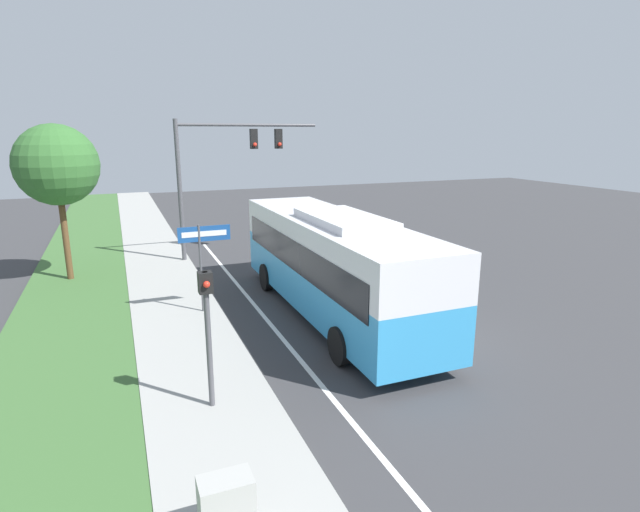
{
  "coord_description": "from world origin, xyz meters",
  "views": [
    {
      "loc": [
        -7.68,
        -11.34,
        5.83
      ],
      "look_at": [
        -1.5,
        3.77,
        1.75
      ],
      "focal_mm": 28.0,
      "sensor_mm": 36.0,
      "label": 1
    }
  ],
  "objects_px": {
    "street_sign": "(203,249)",
    "utility_cabinet": "(227,512)",
    "bus": "(332,259)",
    "signal_gantry": "(223,160)",
    "pedestrian_signal": "(207,318)"
  },
  "relations": [
    {
      "from": "bus",
      "to": "utility_cabinet",
      "type": "bearing_deg",
      "value": -122.38
    },
    {
      "from": "signal_gantry",
      "to": "street_sign",
      "type": "distance_m",
      "value": 7.87
    },
    {
      "from": "signal_gantry",
      "to": "utility_cabinet",
      "type": "xyz_separation_m",
      "value": [
        -3.6,
        -16.95,
        -3.91
      ]
    },
    {
      "from": "bus",
      "to": "pedestrian_signal",
      "type": "height_order",
      "value": "bus"
    },
    {
      "from": "pedestrian_signal",
      "to": "utility_cabinet",
      "type": "xyz_separation_m",
      "value": [
        -0.47,
        -3.84,
        -1.44
      ]
    },
    {
      "from": "pedestrian_signal",
      "to": "utility_cabinet",
      "type": "distance_m",
      "value": 4.13
    },
    {
      "from": "signal_gantry",
      "to": "utility_cabinet",
      "type": "distance_m",
      "value": 17.76
    },
    {
      "from": "bus",
      "to": "pedestrian_signal",
      "type": "xyz_separation_m",
      "value": [
        -4.7,
        -4.31,
        0.23
      ]
    },
    {
      "from": "signal_gantry",
      "to": "pedestrian_signal",
      "type": "xyz_separation_m",
      "value": [
        -3.13,
        -13.1,
        -2.47
      ]
    },
    {
      "from": "bus",
      "to": "street_sign",
      "type": "bearing_deg",
      "value": 156.79
    },
    {
      "from": "street_sign",
      "to": "utility_cabinet",
      "type": "distance_m",
      "value": 10.0
    },
    {
      "from": "bus",
      "to": "utility_cabinet",
      "type": "relative_size",
      "value": 9.96
    },
    {
      "from": "street_sign",
      "to": "utility_cabinet",
      "type": "height_order",
      "value": "street_sign"
    },
    {
      "from": "signal_gantry",
      "to": "pedestrian_signal",
      "type": "bearing_deg",
      "value": -103.42
    },
    {
      "from": "street_sign",
      "to": "utility_cabinet",
      "type": "relative_size",
      "value": 2.75
    }
  ]
}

